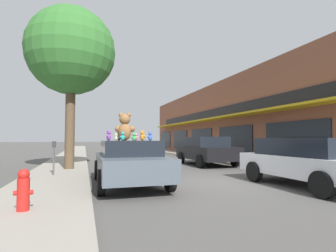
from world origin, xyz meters
The scene contains 19 objects.
ground_plane centered at (0.00, 0.00, 0.00)m, with size 260.00×260.00×0.00m, color #514F4C.
sidewalk_near centered at (-5.06, 0.00, 0.06)m, with size 2.36×90.00×0.12m.
sidewalk_far centered at (5.06, 0.00, 0.06)m, with size 2.36×90.00×0.12m.
storefront_row centered at (13.21, 11.07, 3.07)m, with size 15.08×33.72×6.15m.
plush_art_car centered at (-2.67, 0.37, 0.78)m, with size 2.13×4.77×1.43m.
teddy_bear_giant centered at (-2.77, 0.64, 1.88)m, with size 0.71×0.52×0.94m.
teddy_bear_orange centered at (-2.25, 0.28, 1.59)m, with size 0.20×0.25×0.34m.
teddy_bear_blue centered at (-2.15, -0.38, 1.56)m, with size 0.20×0.18×0.28m.
teddy_bear_white centered at (-2.94, 0.84, 1.56)m, with size 0.21×0.15×0.28m.
teddy_bear_purple centered at (-3.29, 0.78, 1.59)m, with size 0.20×0.26×0.35m.
teddy_bear_cream centered at (-3.04, 0.78, 1.54)m, with size 0.16×0.17×0.24m.
teddy_bear_green centered at (-2.72, -0.80, 1.54)m, with size 0.17×0.11×0.23m.
teddy_bear_teal centered at (-2.93, -0.01, 1.56)m, with size 0.22×0.17×0.29m.
teddy_bear_pink centered at (-2.39, 0.65, 1.55)m, with size 0.20×0.13×0.26m.
parked_car_far_left centered at (2.57, -1.73, 0.83)m, with size 2.18×4.41×1.51m.
parked_car_far_center centered at (2.57, 5.40, 0.84)m, with size 2.22×4.41×1.60m.
street_tree centered at (-4.71, 4.66, 5.55)m, with size 4.05×4.05×7.49m.
fire_hydrant centered at (-5.16, -2.55, 0.52)m, with size 0.33×0.22×0.79m.
parking_meter centered at (-5.16, 2.62, 0.93)m, with size 0.14×0.10×1.27m.
Camera 1 is at (-4.07, -8.18, 1.48)m, focal length 28.00 mm.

